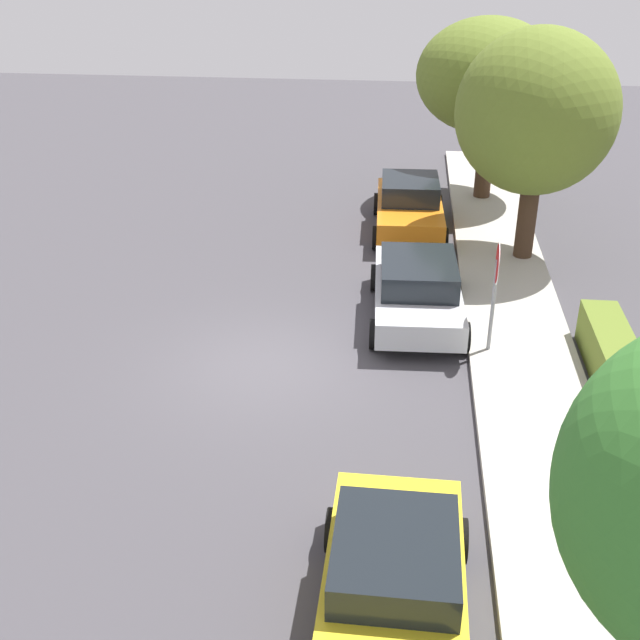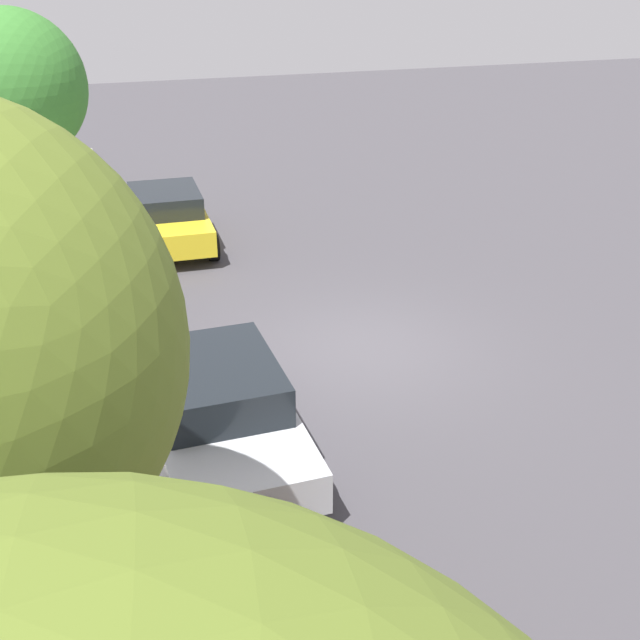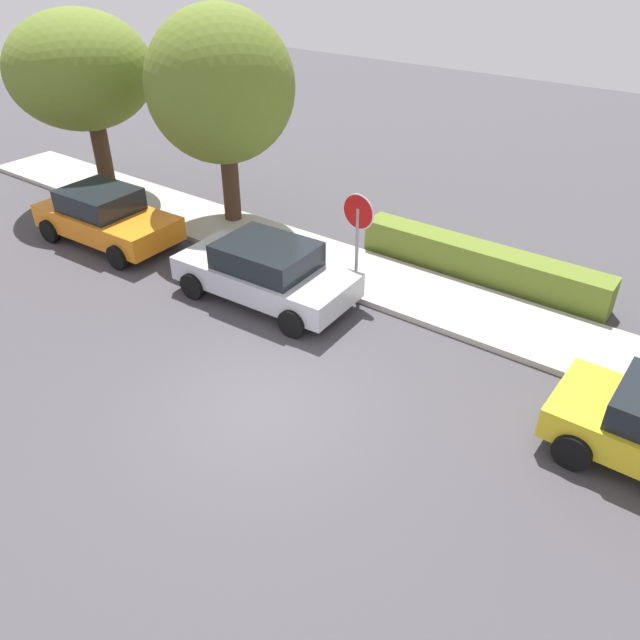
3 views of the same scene
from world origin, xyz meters
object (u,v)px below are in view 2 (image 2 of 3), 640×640
(stop_sign, at_px, (95,313))
(street_tree_far, at_px, (12,88))
(parked_car_silver, at_px, (219,408))
(parked_car_yellow, at_px, (166,216))

(stop_sign, bearing_deg, street_tree_far, 8.13)
(parked_car_silver, bearing_deg, parked_car_yellow, -1.91)
(parked_car_yellow, xyz_separation_m, street_tree_far, (1.47, 3.03, 2.84))
(stop_sign, height_order, parked_car_yellow, stop_sign)
(parked_car_silver, bearing_deg, street_tree_far, 14.97)
(stop_sign, relative_size, parked_car_silver, 0.58)
(stop_sign, xyz_separation_m, parked_car_silver, (-1.51, -1.49, -0.98))
(street_tree_far, bearing_deg, parked_car_silver, -165.03)
(stop_sign, height_order, street_tree_far, street_tree_far)
(stop_sign, relative_size, parked_car_yellow, 0.63)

